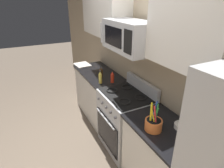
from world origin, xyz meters
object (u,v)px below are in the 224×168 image
(utensil_crock, at_px, (153,124))
(cutting_board, at_px, (82,65))
(microwave, at_px, (130,36))
(bottle_hot_sauce, at_px, (112,77))
(bottle_soy, at_px, (101,72))
(range_oven, at_px, (125,121))
(prep_bowl, at_px, (181,126))
(bottle_oil, at_px, (100,77))

(utensil_crock, distance_m, cutting_board, 2.33)
(microwave, height_order, bottle_hot_sauce, microwave)
(cutting_board, relative_size, bottle_soy, 1.70)
(range_oven, height_order, bottle_hot_sauce, bottle_hot_sauce)
(bottle_hot_sauce, bearing_deg, utensil_crock, -7.35)
(utensil_crock, distance_m, bottle_soy, 1.57)
(bottle_soy, relative_size, prep_bowl, 1.36)
(range_oven, distance_m, microwave, 1.27)
(range_oven, distance_m, bottle_soy, 0.94)
(utensil_crock, height_order, cutting_board, utensil_crock)
(utensil_crock, xyz_separation_m, cutting_board, (-2.33, 0.00, -0.06))
(range_oven, xyz_separation_m, bottle_oil, (-0.55, -0.16, 0.53))
(cutting_board, bearing_deg, microwave, 5.81)
(cutting_board, bearing_deg, bottle_soy, 6.46)
(cutting_board, xyz_separation_m, prep_bowl, (2.44, 0.28, 0.02))
(range_oven, relative_size, cutting_board, 3.31)
(bottle_oil, height_order, prep_bowl, bottle_oil)
(range_oven, distance_m, prep_bowl, 1.03)
(bottle_hot_sauce, relative_size, prep_bowl, 1.40)
(cutting_board, xyz_separation_m, bottle_hot_sauce, (1.05, 0.16, 0.08))
(bottle_soy, height_order, prep_bowl, bottle_soy)
(range_oven, bearing_deg, bottle_oil, -164.11)
(bottle_hot_sauce, bearing_deg, range_oven, -3.66)
(utensil_crock, bearing_deg, bottle_soy, 176.73)
(microwave, distance_m, bottle_hot_sauce, 0.89)
(bottle_soy, distance_m, prep_bowl, 1.69)
(cutting_board, distance_m, bottle_oil, 0.99)
(cutting_board, height_order, bottle_soy, bottle_soy)
(bottle_soy, bearing_deg, bottle_oil, -26.10)
(range_oven, distance_m, cutting_board, 1.60)
(utensil_crock, bearing_deg, range_oven, 170.40)
(microwave, height_order, utensil_crock, microwave)
(microwave, distance_m, bottle_soy, 1.07)
(bottle_oil, relative_size, bottle_hot_sauce, 1.07)
(bottle_oil, bearing_deg, utensil_crock, 0.94)
(utensil_crock, relative_size, bottle_oil, 1.52)
(bottle_hot_sauce, bearing_deg, microwave, -0.62)
(microwave, bearing_deg, range_oven, -90.00)
(bottle_oil, xyz_separation_m, prep_bowl, (1.45, 0.30, -0.07))
(bottle_hot_sauce, bearing_deg, prep_bowl, 4.68)
(range_oven, bearing_deg, bottle_hot_sauce, 176.34)
(cutting_board, distance_m, bottle_soy, 0.77)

